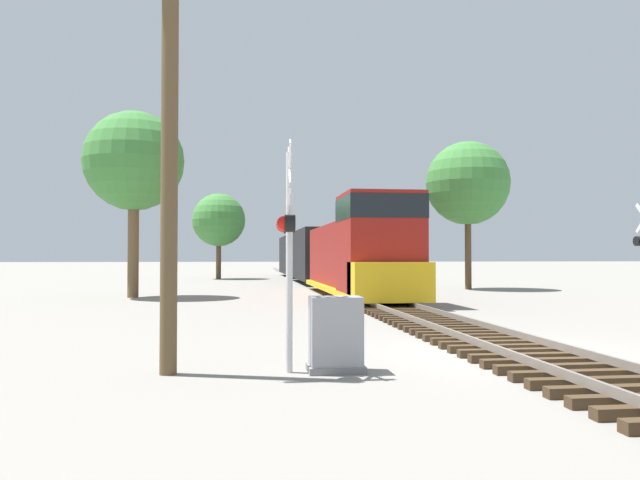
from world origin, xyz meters
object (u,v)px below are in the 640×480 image
(relay_cabinet, at_px, (336,335))
(tree_deep_background, at_px, (219,220))
(tree_mid_background, at_px, (468,184))
(tree_far_right, at_px, (134,162))
(freight_train, at_px, (319,256))
(crossing_signal_near, at_px, (288,236))
(utility_pole, at_px, (170,138))

(relay_cabinet, xyz_separation_m, tree_deep_background, (-3.56, 44.85, 4.55))
(tree_mid_background, distance_m, tree_deep_background, 24.80)
(tree_far_right, distance_m, tree_mid_background, 19.72)
(freight_train, relative_size, crossing_signal_near, 11.16)
(freight_train, height_order, relay_cabinet, freight_train)
(tree_deep_background, bearing_deg, tree_mid_background, -50.61)
(utility_pole, relative_size, tree_far_right, 0.87)
(relay_cabinet, xyz_separation_m, utility_pole, (-2.90, 0.14, 3.45))
(utility_pole, xyz_separation_m, tree_far_right, (-3.97, 20.42, 2.57))
(tree_deep_background, bearing_deg, crossing_signal_near, -86.53)
(utility_pole, bearing_deg, tree_far_right, 101.01)
(freight_train, distance_m, tree_mid_background, 12.12)
(crossing_signal_near, height_order, tree_mid_background, tree_mid_background)
(freight_train, relative_size, utility_pole, 5.68)
(crossing_signal_near, distance_m, relay_cabinet, 1.94)
(freight_train, height_order, tree_mid_background, tree_mid_background)
(tree_mid_background, bearing_deg, tree_deep_background, 129.39)
(crossing_signal_near, distance_m, tree_deep_background, 44.97)
(crossing_signal_near, height_order, tree_far_right, tree_far_right)
(tree_mid_background, bearing_deg, crossing_signal_near, -116.88)
(tree_far_right, distance_m, tree_deep_background, 24.55)
(crossing_signal_near, bearing_deg, tree_deep_background, -173.75)
(tree_far_right, bearing_deg, utility_pole, -78.99)
(tree_mid_background, bearing_deg, utility_pole, -120.51)
(utility_pole, relative_size, tree_mid_background, 0.88)
(tree_deep_background, bearing_deg, freight_train, -56.48)
(relay_cabinet, relative_size, utility_pole, 0.17)
(relay_cabinet, distance_m, tree_far_right, 22.50)
(utility_pole, height_order, tree_far_right, tree_far_right)
(crossing_signal_near, height_order, utility_pole, utility_pole)
(crossing_signal_near, bearing_deg, utility_pole, -89.88)
(relay_cabinet, height_order, tree_far_right, tree_far_right)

